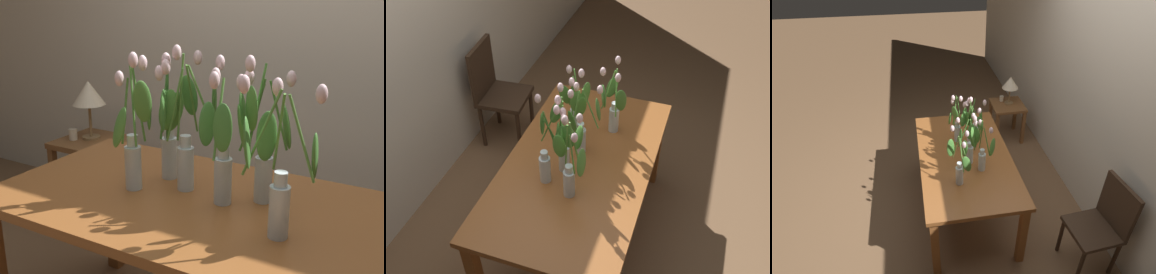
# 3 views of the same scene
# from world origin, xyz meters

# --- Properties ---
(ground_plane) EXTENTS (18.00, 18.00, 0.00)m
(ground_plane) POSITION_xyz_m (0.00, 0.00, 0.00)
(ground_plane) COLOR brown
(room_wall_rear) EXTENTS (9.00, 0.10, 2.70)m
(room_wall_rear) POSITION_xyz_m (0.00, 1.33, 1.35)
(room_wall_rear) COLOR beige
(room_wall_rear) RESTS_ON ground
(dining_table) EXTENTS (1.60, 0.90, 0.74)m
(dining_table) POSITION_xyz_m (0.00, 0.00, 0.65)
(dining_table) COLOR brown
(dining_table) RESTS_ON ground
(tulip_vase_0) EXTENTS (0.17, 0.22, 0.57)m
(tulip_vase_0) POSITION_xyz_m (-0.25, -0.04, 0.95)
(tulip_vase_0) COLOR silver
(tulip_vase_0) RESTS_ON dining_table
(tulip_vase_1) EXTENTS (0.20, 0.25, 0.57)m
(tulip_vase_1) POSITION_xyz_m (0.22, 0.10, 0.97)
(tulip_vase_1) COLOR silver
(tulip_vase_1) RESTS_ON dining_table
(tulip_vase_2) EXTENTS (0.26, 0.20, 0.54)m
(tulip_vase_2) POSITION_xyz_m (0.38, -0.11, 0.95)
(tulip_vase_2) COLOR silver
(tulip_vase_2) RESTS_ON dining_table
(tulip_vase_3) EXTENTS (0.16, 0.17, 0.55)m
(tulip_vase_3) POSITION_xyz_m (-0.19, 0.12, 0.92)
(tulip_vase_3) COLOR silver
(tulip_vase_3) RESTS_ON dining_table
(tulip_vase_4) EXTENTS (0.20, 0.21, 0.53)m
(tulip_vase_4) POSITION_xyz_m (0.10, 0.01, 0.92)
(tulip_vase_4) COLOR silver
(tulip_vase_4) RESTS_ON dining_table
(tulip_vase_5) EXTENTS (0.23, 0.26, 0.58)m
(tulip_vase_5) POSITION_xyz_m (-0.09, 0.08, 0.98)
(tulip_vase_5) COLOR silver
(tulip_vase_5) RESTS_ON dining_table
(dining_chair) EXTENTS (0.43, 0.43, 0.93)m
(dining_chair) POSITION_xyz_m (0.86, 1.05, 0.52)
(dining_chair) COLOR #382619
(dining_chair) RESTS_ON ground
(side_table) EXTENTS (0.44, 0.44, 0.55)m
(side_table) POSITION_xyz_m (-1.28, 0.84, 0.43)
(side_table) COLOR brown
(side_table) RESTS_ON ground
(table_lamp) EXTENTS (0.22, 0.22, 0.40)m
(table_lamp) POSITION_xyz_m (-1.31, 0.86, 0.86)
(table_lamp) COLOR olive
(table_lamp) RESTS_ON side_table
(pillar_candle) EXTENTS (0.06, 0.06, 0.07)m
(pillar_candle) POSITION_xyz_m (-1.39, 0.78, 0.59)
(pillar_candle) COLOR beige
(pillar_candle) RESTS_ON side_table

